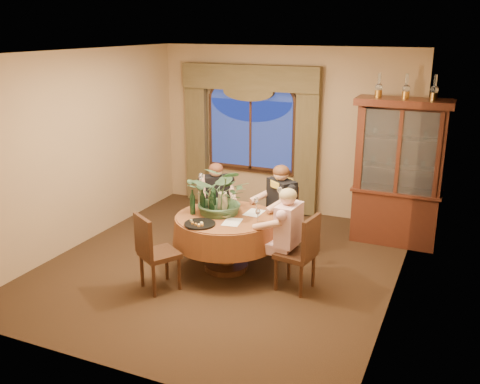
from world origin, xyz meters
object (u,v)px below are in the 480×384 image
at_px(person_scarf, 281,211).
at_px(wine_bottle_0, 211,201).
at_px(chair_back, 217,210).
at_px(wine_bottle_1, 212,203).
at_px(wine_bottle_2, 213,197).
at_px(wine_bottle_3, 203,202).
at_px(person_back, 216,203).
at_px(china_cabinet, 398,173).
at_px(olive_bowl, 225,216).
at_px(wine_bottle_4, 201,197).
at_px(centerpiece_plant, 222,171).
at_px(oil_lamp_right, 435,87).
at_px(dining_table, 226,243).
at_px(oil_lamp_left, 379,85).
at_px(stoneware_vase, 223,203).
at_px(wine_bottle_5, 192,202).
at_px(chair_front_left, 160,252).
at_px(person_pink, 288,237).
at_px(oil_lamp_center, 406,86).
at_px(chair_right, 295,252).
at_px(chair_back_right, 276,220).

height_order(person_scarf, wine_bottle_0, person_scarf).
height_order(chair_back, wine_bottle_1, wine_bottle_1).
bearing_deg(wine_bottle_2, wine_bottle_3, -99.14).
xyz_separation_m(person_back, wine_bottle_3, (0.21, -0.82, 0.30)).
bearing_deg(china_cabinet, olive_bowl, -134.44).
bearing_deg(wine_bottle_4, centerpiece_plant, -3.85).
height_order(oil_lamp_right, centerpiece_plant, oil_lamp_right).
xyz_separation_m(dining_table, oil_lamp_left, (1.52, 1.85, 1.94)).
relative_size(dining_table, wine_bottle_3, 4.26).
xyz_separation_m(wine_bottle_1, wine_bottle_2, (-0.09, 0.23, 0.00)).
bearing_deg(dining_table, person_back, 124.08).
xyz_separation_m(person_back, stoneware_vase, (0.43, -0.68, 0.28)).
bearing_deg(wine_bottle_5, olive_bowl, 5.33).
bearing_deg(olive_bowl, person_scarf, 57.34).
bearing_deg(chair_front_left, wine_bottle_4, 116.62).
bearing_deg(dining_table, chair_back, 122.59).
distance_m(china_cabinet, oil_lamp_left, 1.29).
distance_m(person_pink, stoneware_vase, 1.02).
bearing_deg(person_pink, wine_bottle_0, 89.67).
bearing_deg(wine_bottle_0, wine_bottle_4, 157.69).
bearing_deg(wine_bottle_0, china_cabinet, 40.55).
xyz_separation_m(centerpiece_plant, wine_bottle_0, (-0.15, -0.05, -0.41)).
bearing_deg(oil_lamp_right, person_pink, -125.41).
xyz_separation_m(chair_back, chair_front_left, (0.03, -1.66, 0.00)).
bearing_deg(stoneware_vase, wine_bottle_1, -126.26).
distance_m(china_cabinet, wine_bottle_3, 2.91).
height_order(wine_bottle_1, wine_bottle_3, same).
relative_size(person_pink, person_back, 1.02).
bearing_deg(wine_bottle_5, oil_lamp_center, 40.14).
bearing_deg(wine_bottle_4, oil_lamp_left, 41.87).
relative_size(oil_lamp_center, wine_bottle_5, 1.03).
bearing_deg(wine_bottle_1, dining_table, 12.13).
relative_size(dining_table, person_scarf, 1.06).
xyz_separation_m(dining_table, wine_bottle_3, (-0.31, -0.05, 0.54)).
bearing_deg(wine_bottle_0, person_pink, -5.99).
bearing_deg(wine_bottle_2, chair_front_left, -103.35).
distance_m(oil_lamp_left, wine_bottle_5, 3.09).
relative_size(dining_table, olive_bowl, 8.35).
bearing_deg(stoneware_vase, chair_right, -13.01).
bearing_deg(wine_bottle_2, chair_back, 112.19).
xyz_separation_m(oil_lamp_right, wine_bottle_4, (-2.68, -1.74, -1.40)).
height_order(chair_back_right, person_pink, person_pink).
relative_size(person_back, wine_bottle_1, 3.73).
xyz_separation_m(dining_table, wine_bottle_1, (-0.18, -0.04, 0.54)).
distance_m(chair_back_right, wine_bottle_2, 1.02).
distance_m(oil_lamp_left, olive_bowl, 2.88).
xyz_separation_m(wine_bottle_2, wine_bottle_5, (-0.16, -0.30, 0.00)).
xyz_separation_m(person_back, wine_bottle_0, (0.29, -0.74, 0.30)).
relative_size(stoneware_vase, wine_bottle_0, 0.85).
bearing_deg(wine_bottle_0, oil_lamp_left, 46.03).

